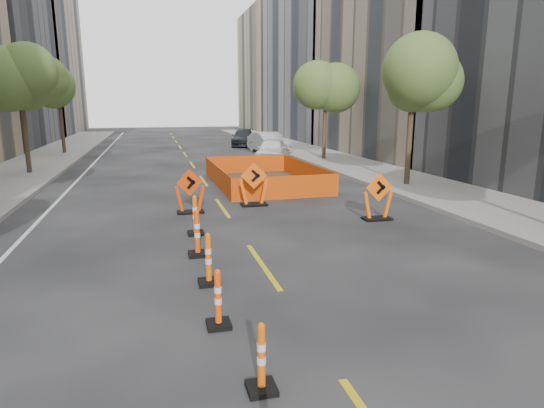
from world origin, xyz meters
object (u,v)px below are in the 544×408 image
object	(u,v)px
parked_car_near	(272,150)
chevron_sign_center	(254,184)
parked_car_mid	(268,143)
channelizer_5	(208,259)
channelizer_6	(197,233)
channelizer_7	(195,215)
channelizer_3	(261,357)
chevron_sign_left	(190,191)
parked_car_far	(244,138)
chevron_sign_right	(378,197)
channelizer_4	(218,298)

from	to	relation	value
parked_car_near	chevron_sign_center	bearing A→B (deg)	-85.41
parked_car_near	parked_car_mid	distance (m)	5.22
channelizer_5	channelizer_6	xyz separation A→B (m)	(-0.04, 1.83, 0.03)
channelizer_6	channelizer_7	distance (m)	1.84
channelizer_3	channelizer_6	world-z (taller)	channelizer_6
chevron_sign_left	parked_car_far	bearing A→B (deg)	56.18
channelizer_7	chevron_sign_right	size ratio (longest dim) A/B	0.75
chevron_sign_center	parked_car_far	world-z (taller)	chevron_sign_center
channelizer_6	channelizer_5	bearing A→B (deg)	-88.65
channelizer_7	parked_car_mid	xyz separation A→B (m)	(7.27, 20.47, 0.22)
channelizer_6	parked_car_near	world-z (taller)	parked_car_near
parked_car_mid	parked_car_far	distance (m)	6.40
parked_car_near	parked_car_mid	size ratio (longest dim) A/B	0.93
channelizer_3	channelizer_4	xyz separation A→B (m)	(-0.28, 1.83, 0.02)
channelizer_7	chevron_sign_left	world-z (taller)	chevron_sign_left
channelizer_4	channelizer_6	size ratio (longest dim) A/B	0.87
chevron_sign_left	chevron_sign_center	bearing A→B (deg)	-4.86
chevron_sign_center	channelizer_7	bearing A→B (deg)	-120.26
chevron_sign_left	parked_car_far	xyz separation A→B (m)	(6.61, 24.19, -0.04)
channelizer_4	parked_car_far	size ratio (longest dim) A/B	0.20
chevron_sign_center	chevron_sign_right	world-z (taller)	chevron_sign_center
channelizer_7	parked_car_near	bearing A→B (deg)	67.89
chevron_sign_center	channelizer_3	bearing A→B (deg)	-95.80
parked_car_near	parked_car_far	world-z (taller)	parked_car_near
channelizer_4	chevron_sign_left	size ratio (longest dim) A/B	0.66
channelizer_5	channelizer_7	distance (m)	3.66
channelizer_6	chevron_sign_right	world-z (taller)	chevron_sign_right
chevron_sign_center	parked_car_mid	bearing A→B (deg)	80.30
channelizer_4	parked_car_mid	size ratio (longest dim) A/B	0.21
channelizer_5	channelizer_7	xyz separation A→B (m)	(0.08, 3.66, 0.02)
parked_car_near	channelizer_5	bearing A→B (deg)	-86.11
chevron_sign_left	chevron_sign_center	distance (m)	2.36
parked_car_near	chevron_sign_right	bearing A→B (deg)	-69.90
channelizer_6	parked_car_mid	world-z (taller)	parked_car_mid
channelizer_7	channelizer_5	bearing A→B (deg)	-91.22
channelizer_7	parked_car_mid	distance (m)	21.72
channelizer_4	channelizer_5	xyz separation A→B (m)	(0.07, 1.83, 0.04)
chevron_sign_right	parked_car_mid	world-z (taller)	parked_car_mid
chevron_sign_center	parked_car_far	bearing A→B (deg)	85.82
parked_car_far	channelizer_5	bearing A→B (deg)	-89.16
channelizer_6	chevron_sign_left	size ratio (longest dim) A/B	0.76
channelizer_3	channelizer_4	distance (m)	1.85
channelizer_7	channelizer_4	bearing A→B (deg)	-91.53
parked_car_far	channelizer_4	bearing A→B (deg)	-88.59
parked_car_near	channelizer_7	bearing A→B (deg)	-89.85
chevron_sign_right	parked_car_far	world-z (taller)	chevron_sign_right
chevron_sign_right	channelizer_6	bearing A→B (deg)	-161.53
channelizer_4	parked_car_near	size ratio (longest dim) A/B	0.23
chevron_sign_center	parked_car_near	xyz separation A→B (m)	(3.87, 12.15, -0.04)
channelizer_3	chevron_sign_right	distance (m)	9.38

